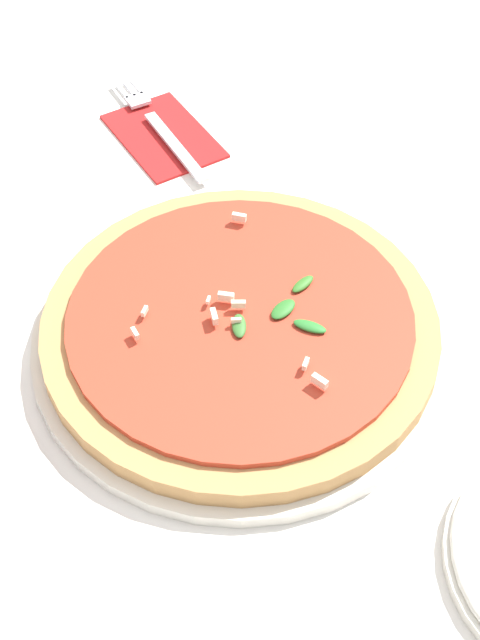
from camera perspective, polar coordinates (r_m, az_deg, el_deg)
The scene contains 4 objects.
ground_plane at distance 0.76m, azimuth 0.23°, elevation -2.50°, with size 6.00×6.00×0.00m, color silver.
pizza_arugula_main at distance 0.76m, azimuth 0.00°, elevation -0.66°, with size 0.36×0.36×0.05m.
napkin at distance 0.98m, azimuth -4.93°, elevation 11.72°, with size 0.15×0.12×0.01m.
fork at distance 0.99m, azimuth -5.15°, elevation 12.18°, with size 0.20×0.07×0.00m.
Camera 1 is at (-0.33, 0.34, 0.59)m, focal length 50.00 mm.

